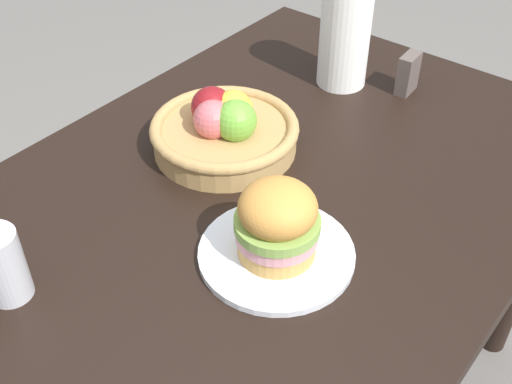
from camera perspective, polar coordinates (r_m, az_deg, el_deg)
dining_table at (r=1.22m, az=-0.31°, el=-4.35°), size 1.40×0.90×0.75m
plate at (r=1.05m, az=1.82°, el=-5.48°), size 0.25×0.25×0.01m
sandwich at (r=1.00m, az=1.90°, el=-2.60°), size 0.14×0.14×0.13m
soda_can at (r=1.02m, az=-21.55°, el=-6.02°), size 0.07×0.07×0.13m
fruit_basket at (r=1.25m, az=-2.82°, el=5.57°), size 0.29×0.29×0.12m
paper_towel_roll at (r=1.45m, az=7.90°, el=13.75°), size 0.11×0.11×0.24m
napkin_holder at (r=1.47m, az=13.32°, el=10.17°), size 0.06×0.03×0.09m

